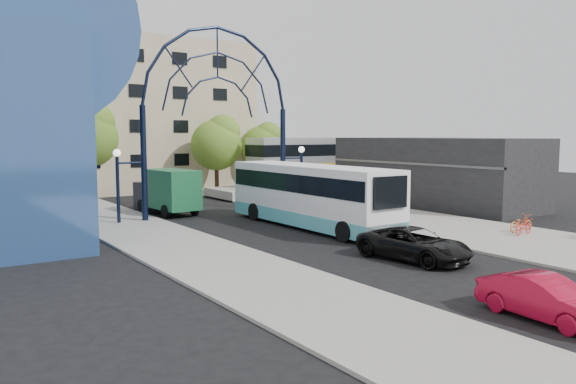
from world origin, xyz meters
TOP-DOWN VIEW (x-y plane):
  - ground at (0.00, 0.00)m, footprint 120.00×120.00m
  - sidewalk_east at (8.00, 4.00)m, footprint 8.00×56.00m
  - plaza_west at (-6.50, 6.00)m, footprint 5.00×50.00m
  - gateway_arch at (0.00, 14.00)m, footprint 13.64×0.44m
  - stop_sign at (4.80, 12.00)m, footprint 0.80×0.07m
  - do_not_enter_sign at (11.00, 10.00)m, footprint 0.76×0.07m
  - street_name_sign at (5.20, 12.60)m, footprint 0.70×0.70m
  - sandwich_board at (5.60, 5.98)m, footprint 0.55×0.61m
  - commercial_block_east at (16.00, 10.00)m, footprint 6.00×16.00m
  - apartment_block at (2.00, 34.97)m, footprint 20.00×12.10m
  - train_platform at (20.00, 22.00)m, footprint 32.00×5.00m
  - train_car at (20.00, 22.00)m, footprint 25.10×3.05m
  - tree_north_a at (6.12, 25.93)m, footprint 4.48×4.48m
  - tree_north_b at (-3.88, 29.93)m, footprint 5.12×5.12m
  - tree_north_c at (12.12, 27.93)m, footprint 4.16×4.16m
  - city_bus at (2.15, 6.98)m, footprint 3.15×12.89m
  - green_truck at (-2.54, 16.64)m, footprint 2.64×6.05m
  - black_suv at (0.62, -2.38)m, footprint 2.85×5.19m
  - red_sedan at (-2.06, -9.80)m, footprint 1.60×3.95m
  - bike_near_a at (6.45, 11.29)m, footprint 0.67×1.73m
  - bike_near_b at (7.08, 10.01)m, footprint 1.26×1.78m
  - bike_far_a at (10.01, -1.18)m, footprint 1.78×0.70m
  - bike_far_c at (9.31, -1.79)m, footprint 1.61×0.72m

SIDE VIEW (x-z plane):
  - ground at x=0.00m, z-range 0.00..0.00m
  - sidewalk_east at x=8.00m, z-range 0.00..0.12m
  - plaza_west at x=-6.50m, z-range 0.00..0.12m
  - train_platform at x=20.00m, z-range 0.00..0.80m
  - bike_far_c at x=9.31m, z-range 0.12..0.94m
  - bike_near_a at x=6.45m, z-range 0.12..1.01m
  - bike_far_a at x=10.01m, z-range 0.12..1.04m
  - red_sedan at x=-2.06m, z-range 0.00..1.28m
  - bike_near_b at x=7.08m, z-range 0.12..1.18m
  - black_suv at x=0.62m, z-range 0.00..1.38m
  - sandwich_board at x=5.60m, z-range 0.25..1.24m
  - green_truck at x=-2.54m, z-range 0.00..2.98m
  - city_bus at x=2.15m, z-range 0.08..3.61m
  - do_not_enter_sign at x=11.00m, z-range 0.74..3.22m
  - stop_sign at x=4.80m, z-range 0.74..3.24m
  - street_name_sign at x=5.20m, z-range 0.73..3.53m
  - commercial_block_east at x=16.00m, z-range 0.00..5.00m
  - train_car at x=20.00m, z-range 0.80..5.00m
  - tree_north_c at x=12.12m, z-range 1.03..7.53m
  - tree_north_a at x=6.12m, z-range 1.11..8.11m
  - tree_north_b at x=-3.88m, z-range 1.27..9.27m
  - apartment_block at x=2.00m, z-range 0.00..14.00m
  - gateway_arch at x=0.00m, z-range 2.51..14.61m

